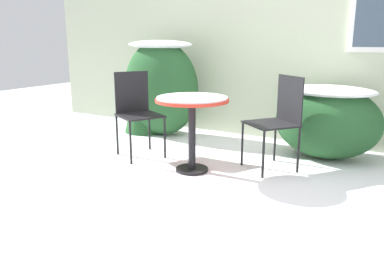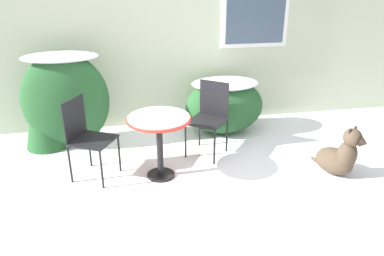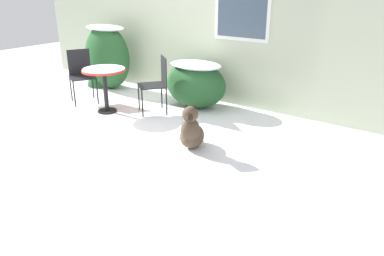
% 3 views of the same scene
% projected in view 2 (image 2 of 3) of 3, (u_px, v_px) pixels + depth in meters
% --- Properties ---
extents(ground_plane, '(16.00, 16.00, 0.00)m').
position_uv_depth(ground_plane, '(202.00, 193.00, 4.21)').
color(ground_plane, white).
extents(house_wall, '(8.00, 0.10, 3.37)m').
position_uv_depth(house_wall, '(175.00, 15.00, 5.54)').
color(house_wall, '#B2BC9E').
rests_on(house_wall, ground_plane).
extents(shrub_left, '(1.17, 0.63, 1.33)m').
position_uv_depth(shrub_left, '(65.00, 98.00, 5.10)').
color(shrub_left, '#235128').
rests_on(shrub_left, ground_plane).
extents(shrub_middle, '(1.18, 0.81, 0.84)m').
position_uv_depth(shrub_middle, '(224.00, 104.00, 5.63)').
color(shrub_middle, '#235128').
rests_on(shrub_middle, ground_plane).
extents(evergreen_bush, '(0.61, 0.61, 1.30)m').
position_uv_depth(evergreen_bush, '(43.00, 102.00, 5.11)').
color(evergreen_bush, '#235128').
rests_on(evergreen_bush, ground_plane).
extents(patio_table, '(0.74, 0.74, 0.77)m').
position_uv_depth(patio_table, '(159.00, 128.00, 4.32)').
color(patio_table, black).
rests_on(patio_table, ground_plane).
extents(patio_chair_near_table, '(0.64, 0.64, 0.97)m').
position_uv_depth(patio_chair_near_table, '(210.00, 115.00, 4.95)').
color(patio_chair_near_table, black).
rests_on(patio_chair_near_table, ground_plane).
extents(patio_chair_far_side, '(0.61, 0.61, 0.97)m').
position_uv_depth(patio_chair_far_side, '(86.00, 135.00, 4.36)').
color(patio_chair_far_side, black).
rests_on(patio_chair_far_side, ground_plane).
extents(dog, '(0.52, 0.65, 0.67)m').
position_uv_depth(dog, '(340.00, 157.00, 4.51)').
color(dog, '#4C3D2D').
rests_on(dog, ground_plane).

